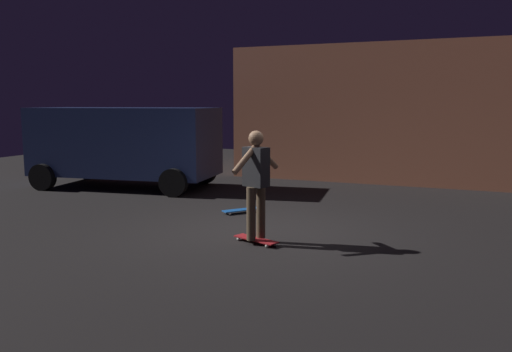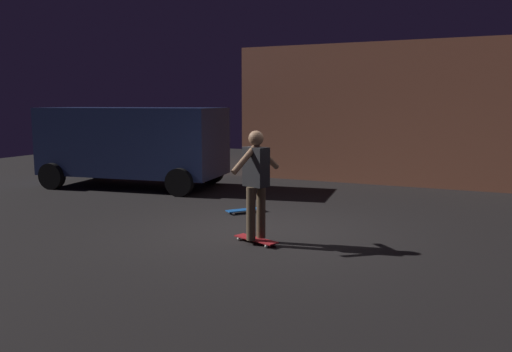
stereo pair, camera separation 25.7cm
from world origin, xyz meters
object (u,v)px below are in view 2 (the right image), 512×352
parked_van (133,142)px  skateboard_ridden (256,240)px  skater (256,177)px  skateboard_spare (245,210)px

parked_van → skateboard_ridden: 6.44m
parked_van → skater: parked_van is taller
skateboard_spare → skater: 2.44m
skateboard_ridden → skater: (-0.00, 0.00, 0.98)m
parked_van → skateboard_ridden: size_ratio=6.01×
skateboard_ridden → skateboard_spare: size_ratio=1.10×
skateboard_ridden → skater: skater is taller
parked_van → skateboard_spare: bearing=-23.4°
parked_van → skater: (5.16, -3.69, -0.12)m
skateboard_ridden → skater: 0.98m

